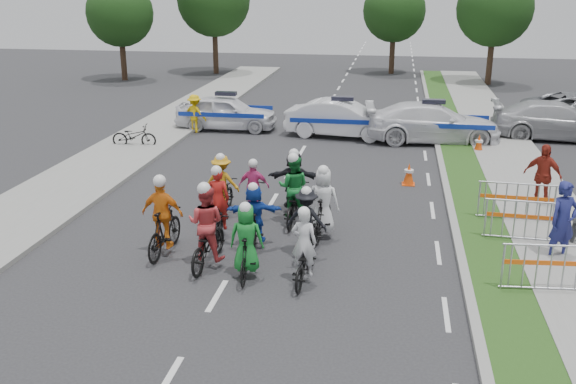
% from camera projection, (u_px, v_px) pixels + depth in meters
% --- Properties ---
extents(ground, '(90.00, 90.00, 0.00)m').
position_uv_depth(ground, '(217.00, 296.00, 13.18)').
color(ground, '#28282B').
rests_on(ground, ground).
extents(curb_right, '(0.20, 60.00, 0.12)m').
position_uv_depth(curb_right, '(453.00, 222.00, 17.03)').
color(curb_right, gray).
rests_on(curb_right, ground).
extents(grass_strip, '(1.20, 60.00, 0.11)m').
position_uv_depth(grass_strip, '(481.00, 224.00, 16.92)').
color(grass_strip, '#254817').
rests_on(grass_strip, ground).
extents(sidewalk_right, '(2.40, 60.00, 0.13)m').
position_uv_depth(sidewalk_right, '(552.00, 228.00, 16.64)').
color(sidewalk_right, gray).
rests_on(sidewalk_right, ground).
extents(sidewalk_left, '(3.00, 60.00, 0.13)m').
position_uv_depth(sidewalk_left, '(49.00, 198.00, 18.87)').
color(sidewalk_left, gray).
rests_on(sidewalk_left, ground).
extents(rider_0, '(0.70, 1.74, 1.74)m').
position_uv_depth(rider_0, '(304.00, 257.00, 13.63)').
color(rider_0, black).
rests_on(rider_0, ground).
extents(rider_1, '(0.76, 1.70, 1.76)m').
position_uv_depth(rider_1, '(247.00, 248.00, 13.82)').
color(rider_1, black).
rests_on(rider_1, ground).
extents(rider_2, '(0.88, 2.01, 2.00)m').
position_uv_depth(rider_2, '(207.00, 235.00, 14.38)').
color(rider_2, black).
rests_on(rider_2, ground).
extents(rider_3, '(1.02, 1.91, 1.98)m').
position_uv_depth(rider_3, '(164.00, 224.00, 14.97)').
color(rider_3, black).
rests_on(rider_3, ground).
extents(rider_4, '(1.02, 1.75, 1.72)m').
position_uv_depth(rider_4, '(307.00, 228.00, 14.95)').
color(rider_4, black).
rests_on(rider_4, ground).
extents(rider_5, '(1.39, 1.65, 1.67)m').
position_uv_depth(rider_5, '(254.00, 220.00, 15.35)').
color(rider_5, black).
rests_on(rider_5, ground).
extents(rider_6, '(0.93, 1.90, 1.85)m').
position_uv_depth(rider_6, '(219.00, 212.00, 16.17)').
color(rider_6, black).
rests_on(rider_6, ground).
extents(rider_7, '(0.85, 1.86, 1.91)m').
position_uv_depth(rider_7, '(323.00, 210.00, 15.95)').
color(rider_7, black).
rests_on(rider_7, ground).
extents(rider_8, '(0.82, 1.92, 1.95)m').
position_uv_depth(rider_8, '(294.00, 197.00, 16.94)').
color(rider_8, black).
rests_on(rider_8, ground).
extents(rider_9, '(0.85, 1.60, 1.67)m').
position_uv_depth(rider_9, '(254.00, 194.00, 17.36)').
color(rider_9, black).
rests_on(rider_9, ground).
extents(rider_10, '(0.99, 1.73, 1.75)m').
position_uv_depth(rider_10, '(222.00, 190.00, 17.63)').
color(rider_10, black).
rests_on(rider_10, ground).
extents(rider_11, '(1.51, 1.80, 1.85)m').
position_uv_depth(rider_11, '(294.00, 186.00, 17.70)').
color(rider_11, black).
rests_on(rider_11, ground).
extents(police_car_0, '(4.38, 1.85, 1.48)m').
position_uv_depth(police_car_0, '(227.00, 112.00, 27.67)').
color(police_car_0, white).
rests_on(police_car_0, ground).
extents(police_car_1, '(4.76, 2.21, 1.51)m').
position_uv_depth(police_car_1, '(342.00, 119.00, 26.33)').
color(police_car_1, white).
rests_on(police_car_1, ground).
extents(police_car_2, '(5.52, 2.67, 1.55)m').
position_uv_depth(police_car_2, '(432.00, 123.00, 25.51)').
color(police_car_2, white).
rests_on(police_car_2, ground).
extents(civilian_sedan, '(5.30, 2.37, 1.51)m').
position_uv_depth(civilian_sedan, '(557.00, 121.00, 25.94)').
color(civilian_sedan, '#AEAFB3').
rests_on(civilian_sedan, ground).
extents(spectator_0, '(0.82, 0.70, 1.90)m').
position_uv_depth(spectator_0, '(563.00, 222.00, 14.58)').
color(spectator_0, navy).
rests_on(spectator_0, ground).
extents(spectator_2, '(1.15, 0.92, 1.83)m').
position_uv_depth(spectator_2, '(542.00, 175.00, 18.14)').
color(spectator_2, maroon).
rests_on(spectator_2, ground).
extents(marshal_hiviz, '(1.15, 0.83, 1.61)m').
position_uv_depth(marshal_hiviz, '(195.00, 114.00, 27.10)').
color(marshal_hiviz, gold).
rests_on(marshal_hiviz, ground).
extents(barrier_0, '(2.04, 0.67, 1.12)m').
position_uv_depth(barrier_0, '(550.00, 270.00, 13.05)').
color(barrier_0, '#A5A8AD').
rests_on(barrier_0, ground).
extents(barrier_1, '(2.02, 0.61, 1.12)m').
position_uv_depth(barrier_1, '(526.00, 223.00, 15.60)').
color(barrier_1, '#A5A8AD').
rests_on(barrier_1, ground).
extents(barrier_2, '(2.02, 0.59, 1.12)m').
position_uv_depth(barrier_2, '(516.00, 203.00, 16.96)').
color(barrier_2, '#A5A8AD').
rests_on(barrier_2, ground).
extents(cone_0, '(0.40, 0.40, 0.70)m').
position_uv_depth(cone_0, '(409.00, 174.00, 20.25)').
color(cone_0, '#F24C0C').
rests_on(cone_0, ground).
extents(cone_1, '(0.40, 0.40, 0.70)m').
position_uv_depth(cone_1, '(479.00, 144.00, 23.98)').
color(cone_1, '#F24C0C').
rests_on(cone_1, ground).
extents(parked_bike, '(1.77, 0.77, 0.90)m').
position_uv_depth(parked_bike, '(134.00, 136.00, 24.73)').
color(parked_bike, black).
rests_on(parked_bike, ground).
extents(tree_0, '(4.20, 4.20, 6.30)m').
position_uv_depth(tree_0, '(120.00, 13.00, 40.29)').
color(tree_0, '#382619').
rests_on(tree_0, ground).
extents(tree_1, '(4.55, 4.55, 6.82)m').
position_uv_depth(tree_1, '(495.00, 9.00, 38.41)').
color(tree_1, '#382619').
rests_on(tree_1, ground).
extents(tree_3, '(4.90, 4.90, 7.35)m').
position_uv_depth(tree_3, '(214.00, 0.00, 43.02)').
color(tree_3, '#382619').
rests_on(tree_3, ground).
extents(tree_4, '(4.20, 4.20, 6.30)m').
position_uv_depth(tree_4, '(394.00, 11.00, 43.21)').
color(tree_4, '#382619').
rests_on(tree_4, ground).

